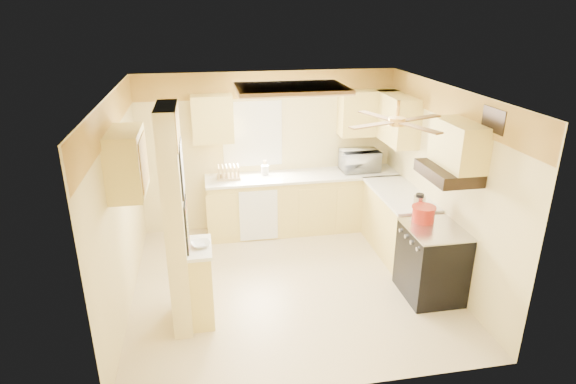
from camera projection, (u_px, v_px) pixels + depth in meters
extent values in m
plane|color=beige|center=(290.00, 283.00, 6.32)|extent=(4.00, 4.00, 0.00)
plane|color=white|center=(291.00, 92.00, 5.41)|extent=(4.00, 4.00, 0.00)
plane|color=beige|center=(268.00, 152.00, 7.61)|extent=(4.00, 0.00, 4.00)
plane|color=beige|center=(331.00, 275.00, 4.12)|extent=(4.00, 0.00, 4.00)
plane|color=beige|center=(120.00, 207.00, 5.53)|extent=(0.00, 3.80, 3.80)
plane|color=beige|center=(443.00, 185.00, 6.20)|extent=(0.00, 3.80, 3.80)
cube|color=#F7C449|center=(268.00, 85.00, 7.21)|extent=(4.00, 0.02, 0.40)
cube|color=beige|center=(176.00, 222.00, 5.14)|extent=(0.20, 0.70, 2.50)
cube|color=#FFE377|center=(201.00, 285.00, 5.46)|extent=(0.25, 0.55, 0.90)
cube|color=white|center=(199.00, 248.00, 5.29)|extent=(0.28, 0.58, 0.04)
cube|color=#FFE377|center=(303.00, 203.00, 7.70)|extent=(3.00, 0.60, 0.90)
cube|color=#FFE377|center=(398.00, 224.00, 6.99)|extent=(0.60, 1.40, 0.90)
cube|color=white|center=(303.00, 176.00, 7.52)|extent=(3.04, 0.64, 0.04)
cube|color=white|center=(400.00, 194.00, 6.81)|extent=(0.64, 1.44, 0.04)
cube|color=white|center=(259.00, 216.00, 7.30)|extent=(0.58, 0.02, 0.80)
cube|color=white|center=(252.00, 134.00, 7.44)|extent=(0.92, 0.02, 1.02)
cube|color=white|center=(252.00, 134.00, 7.45)|extent=(0.80, 0.02, 0.90)
cube|color=#FFE377|center=(213.00, 119.00, 7.09)|extent=(0.60, 0.35, 0.70)
cube|color=#FFE377|center=(368.00, 113.00, 7.49)|extent=(0.90, 0.35, 0.70)
cube|color=#FFE377|center=(396.00, 119.00, 7.10)|extent=(0.35, 1.00, 0.70)
cube|color=#FFE377|center=(126.00, 163.00, 5.11)|extent=(0.35, 0.75, 0.70)
cube|color=#FFE377|center=(459.00, 144.00, 5.41)|extent=(0.35, 0.76, 0.52)
cube|color=black|center=(431.00, 263.00, 5.93)|extent=(0.65, 0.76, 0.90)
cube|color=silver|center=(435.00, 229.00, 5.76)|extent=(0.66, 0.77, 0.02)
cylinder|color=silver|center=(418.00, 249.00, 5.52)|extent=(0.03, 0.05, 0.05)
cylinder|color=silver|center=(412.00, 242.00, 5.67)|extent=(0.03, 0.05, 0.05)
cylinder|color=silver|center=(406.00, 236.00, 5.82)|extent=(0.03, 0.05, 0.05)
cylinder|color=silver|center=(401.00, 230.00, 5.97)|extent=(0.03, 0.05, 0.05)
cube|color=black|center=(448.00, 173.00, 5.51)|extent=(0.50, 0.76, 0.14)
cube|color=black|center=(182.00, 168.00, 4.94)|extent=(0.02, 0.42, 0.57)
cube|color=white|center=(182.00, 168.00, 4.94)|extent=(0.01, 0.37, 0.52)
cube|color=black|center=(187.00, 225.00, 5.17)|extent=(0.02, 0.42, 0.57)
cube|color=yellow|center=(187.00, 225.00, 5.17)|extent=(0.01, 0.37, 0.52)
cube|color=brown|center=(291.00, 88.00, 5.90)|extent=(1.35, 0.95, 0.06)
cube|color=white|center=(291.00, 90.00, 5.91)|extent=(1.15, 0.75, 0.02)
cylinder|color=gold|center=(398.00, 108.00, 4.96)|extent=(0.04, 0.04, 0.16)
cylinder|color=gold|center=(397.00, 121.00, 5.01)|extent=(0.18, 0.18, 0.08)
cube|color=brown|center=(419.00, 118.00, 5.17)|extent=(0.55, 0.28, 0.01)
cube|color=brown|center=(377.00, 116.00, 5.27)|extent=(0.28, 0.55, 0.01)
cube|color=brown|center=(373.00, 125.00, 4.86)|extent=(0.55, 0.28, 0.01)
cube|color=brown|center=(419.00, 128.00, 4.76)|extent=(0.28, 0.55, 0.01)
cube|color=black|center=(494.00, 120.00, 4.99)|extent=(0.02, 0.40, 0.25)
imported|color=white|center=(360.00, 160.00, 7.66)|extent=(0.60, 0.41, 0.33)
imported|color=white|center=(201.00, 244.00, 5.27)|extent=(0.24, 0.24, 0.05)
cylinder|color=#A62015|center=(423.00, 215.00, 5.93)|extent=(0.27, 0.27, 0.17)
cylinder|color=#A62015|center=(424.00, 207.00, 5.89)|extent=(0.29, 0.29, 0.02)
cylinder|color=silver|center=(419.00, 204.00, 6.15)|extent=(0.15, 0.15, 0.20)
cylinder|color=black|center=(420.00, 195.00, 6.11)|extent=(0.10, 0.10, 0.03)
cube|color=#DDBE7F|center=(229.00, 177.00, 7.35)|extent=(0.35, 0.26, 0.04)
cube|color=#DDBE7F|center=(219.00, 173.00, 7.29)|extent=(0.02, 0.24, 0.20)
cube|color=#DDBE7F|center=(223.00, 173.00, 7.30)|extent=(0.02, 0.24, 0.20)
cube|color=#DDBE7F|center=(227.00, 172.00, 7.31)|extent=(0.02, 0.24, 0.20)
cube|color=#DDBE7F|center=(231.00, 172.00, 7.32)|extent=(0.02, 0.24, 0.20)
cube|color=#DDBE7F|center=(234.00, 172.00, 7.33)|extent=(0.02, 0.24, 0.20)
cube|color=#DDBE7F|center=(238.00, 172.00, 7.34)|extent=(0.02, 0.24, 0.20)
cylinder|color=white|center=(223.00, 173.00, 7.30)|extent=(0.01, 0.20, 0.20)
cylinder|color=white|center=(231.00, 172.00, 7.32)|extent=(0.01, 0.20, 0.20)
cylinder|color=white|center=(265.00, 170.00, 7.49)|extent=(0.12, 0.12, 0.15)
cylinder|color=#DDBE7F|center=(266.00, 167.00, 7.48)|extent=(0.01, 0.01, 0.23)
cylinder|color=#DDBE7F|center=(265.00, 167.00, 7.50)|extent=(0.01, 0.01, 0.23)
cylinder|color=#DDBE7F|center=(263.00, 168.00, 7.47)|extent=(0.01, 0.01, 0.23)
cylinder|color=#DDBE7F|center=(265.00, 168.00, 7.46)|extent=(0.01, 0.01, 0.23)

